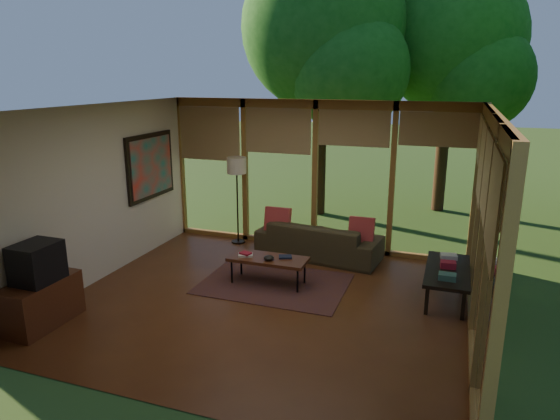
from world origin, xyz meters
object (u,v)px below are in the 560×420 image
at_px(television, 37,263).
at_px(floor_lamp, 237,170).
at_px(side_console, 447,272).
at_px(sofa, 319,240).
at_px(media_cabinet, 41,303).
at_px(coffee_table, 268,260).

bearing_deg(television, floor_lamp, 75.11).
bearing_deg(side_console, sofa, 154.29).
distance_m(sofa, media_cabinet, 4.48).
distance_m(floor_lamp, coffee_table, 2.29).
distance_m(media_cabinet, television, 0.55).
bearing_deg(sofa, television, 60.07).
bearing_deg(coffee_table, media_cabinet, -136.21).
bearing_deg(coffee_table, sofa, 73.07).
height_order(sofa, floor_lamp, floor_lamp).
distance_m(television, coffee_table, 3.17).
xyz_separation_m(floor_lamp, coffee_table, (1.24, -1.64, -1.01)).
relative_size(media_cabinet, television, 1.82).
height_order(media_cabinet, coffee_table, media_cabinet).
xyz_separation_m(media_cabinet, television, (0.02, -0.00, 0.55)).
height_order(sofa, coffee_table, sofa).
bearing_deg(floor_lamp, media_cabinet, -105.17).
relative_size(television, side_console, 0.39).
bearing_deg(floor_lamp, side_console, -18.63).
bearing_deg(side_console, media_cabinet, -152.54).
height_order(floor_lamp, side_console, floor_lamp).
relative_size(media_cabinet, side_console, 0.71).
relative_size(floor_lamp, side_console, 1.18).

